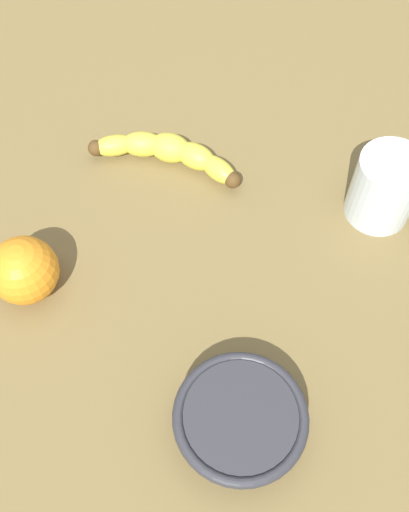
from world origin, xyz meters
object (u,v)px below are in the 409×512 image
banana (168,152)px  orange_fruit (24,270)px  smoothie_glass (385,189)px  ceramic_bowl (240,420)px

banana → orange_fruit: (1.22, 24.94, 2.02)cm
banana → orange_fruit: size_ratio=2.53×
banana → orange_fruit: 25.05cm
smoothie_glass → orange_fruit: smoothie_glass is taller
banana → orange_fruit: bearing=67.3°
smoothie_glass → orange_fruit: 44.41cm
smoothie_glass → ceramic_bowl: (-1.63, 33.58, -1.92)cm
banana → smoothie_glass: (-26.64, -9.64, 2.50)cm
orange_fruit → ceramic_bowl: bearing=-178.1°
banana → orange_fruit: orange_fruit is taller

